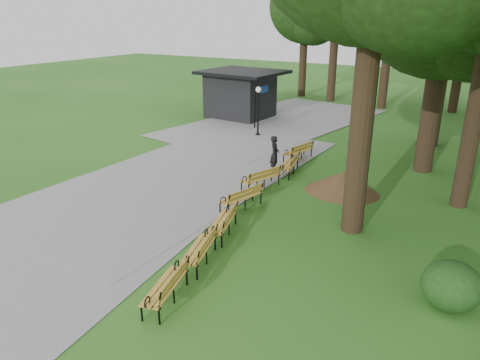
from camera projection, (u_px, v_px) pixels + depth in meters
The scene contains 14 objects.
ground at pixel (225, 217), 15.59m from camera, with size 100.00×100.00×0.00m, color #28641C.
path at pixel (185, 172), 19.90m from camera, with size 12.00×38.00×0.06m, color gray.
person at pixel (275, 154), 19.74m from camera, with size 0.61×0.40×1.67m, color black.
kiosk at pixel (240, 94), 30.16m from camera, with size 5.03×4.38×3.15m, color black, non-canonical shape.
lamp_post at pixel (258, 100), 25.32m from camera, with size 0.32×0.32×2.82m.
dirt_mound at pixel (342, 182), 17.65m from camera, with size 2.49×2.49×0.84m, color #47301C.
bench_0 at pixel (165, 287), 10.87m from camera, with size 1.90×0.64×0.88m, color #C4882D, non-canonical shape.
bench_1 at pixel (199, 249), 12.59m from camera, with size 1.90×0.64×0.88m, color #C4882D, non-canonical shape.
bench_2 at pixel (222, 222), 14.23m from camera, with size 1.90×0.64×0.88m, color #C4882D, non-canonical shape.
bench_3 at pixel (241, 197), 16.15m from camera, with size 1.90×0.64×0.88m, color #C4882D, non-canonical shape.
bench_4 at pixel (261, 178), 18.06m from camera, with size 1.90×0.64×0.88m, color #C4882D, non-canonical shape.
bench_5 at pixel (289, 164), 19.67m from camera, with size 1.90×0.64×0.88m, color #C4882D, non-canonical shape.
bench_6 at pixel (298, 151), 21.54m from camera, with size 1.90×0.64×0.88m, color #C4882D, non-canonical shape.
shrub_0 at pixel (447, 307), 10.84m from camera, with size 1.40×1.40×1.19m, color #193D14.
Camera 1 is at (7.61, -11.93, 6.68)m, focal length 33.48 mm.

